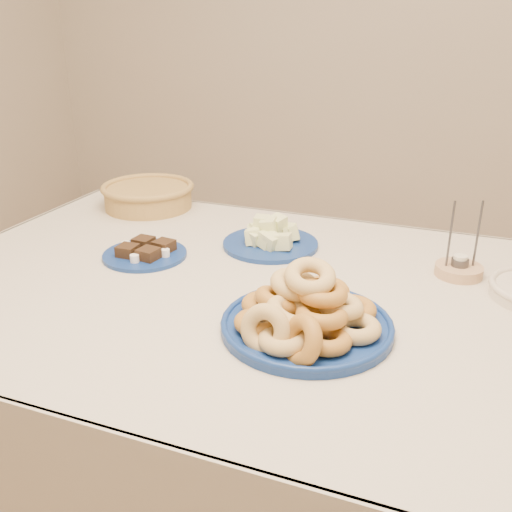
% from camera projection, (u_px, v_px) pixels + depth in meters
% --- Properties ---
extents(dining_table, '(1.71, 1.11, 0.75)m').
position_uv_depth(dining_table, '(264.00, 327.00, 1.37)').
color(dining_table, brown).
rests_on(dining_table, ground).
extents(donut_platter, '(0.43, 0.43, 0.16)m').
position_uv_depth(donut_platter, '(306.00, 315.00, 1.13)').
color(donut_platter, navy).
rests_on(donut_platter, dining_table).
extents(melon_plate, '(0.33, 0.33, 0.09)m').
position_uv_depth(melon_plate, '(270.00, 239.00, 1.56)').
color(melon_plate, navy).
rests_on(melon_plate, dining_table).
extents(brownie_plate, '(0.25, 0.25, 0.04)m').
position_uv_depth(brownie_plate, '(145.00, 252.00, 1.50)').
color(brownie_plate, navy).
rests_on(brownie_plate, dining_table).
extents(wicker_basket, '(0.38, 0.38, 0.08)m').
position_uv_depth(wicker_basket, '(148.00, 195.00, 1.88)').
color(wicker_basket, olive).
rests_on(wicker_basket, dining_table).
extents(candle_holder, '(0.15, 0.15, 0.19)m').
position_uv_depth(candle_holder, '(459.00, 269.00, 1.39)').
color(candle_holder, tan).
rests_on(candle_holder, dining_table).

